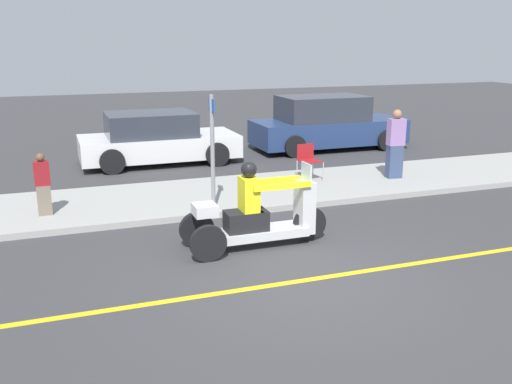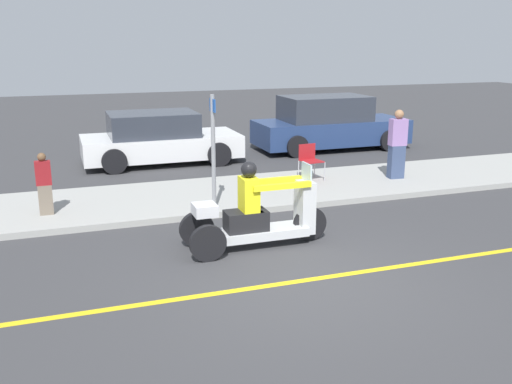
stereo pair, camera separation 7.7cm
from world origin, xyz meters
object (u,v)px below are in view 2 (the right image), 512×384
motorcycle_trike (257,217)px  street_sign (213,148)px  spectator_mid_group (397,145)px  parked_car_lot_left (329,124)px  spectator_by_tree (44,185)px  folding_chair_set_back (310,158)px  parked_car_lot_right (159,139)px

motorcycle_trike → street_sign: (-0.19, 1.93, 0.81)m
spectator_mid_group → street_sign: 4.85m
motorcycle_trike → parked_car_lot_left: size_ratio=0.52×
spectator_mid_group → street_sign: bearing=-167.7°
spectator_mid_group → parked_car_lot_left: spectator_mid_group is taller
motorcycle_trike → spectator_by_tree: (-3.26, 2.63, 0.18)m
folding_chair_set_back → motorcycle_trike: bearing=-125.9°
parked_car_lot_left → street_sign: street_sign is taller
folding_chair_set_back → street_sign: street_sign is taller
spectator_mid_group → parked_car_lot_left: 4.44m
spectator_mid_group → parked_car_lot_left: (0.43, 4.42, -0.14)m
spectator_by_tree → street_sign: 3.21m
motorcycle_trike → street_sign: 2.10m
spectator_by_tree → parked_car_lot_right: parked_car_lot_right is taller
spectator_by_tree → parked_car_lot_right: 5.30m
motorcycle_trike → parked_car_lot_right: motorcycle_trike is taller
spectator_mid_group → folding_chair_set_back: size_ratio=1.97×
motorcycle_trike → street_sign: size_ratio=1.11×
spectator_mid_group → parked_car_lot_right: 6.38m
folding_chair_set_back → street_sign: bearing=-149.8°
spectator_by_tree → parked_car_lot_left: parked_car_lot_left is taller
spectator_by_tree → folding_chair_set_back: size_ratio=1.43×
spectator_by_tree → spectator_mid_group: size_ratio=0.73×
spectator_by_tree → spectator_mid_group: spectator_mid_group is taller
folding_chair_set_back → spectator_mid_group: bearing=-15.9°
folding_chair_set_back → parked_car_lot_right: parked_car_lot_right is taller
motorcycle_trike → parked_car_lot_right: bearing=92.9°
folding_chair_set_back → spectator_by_tree: bearing=-171.3°
folding_chair_set_back → parked_car_lot_left: bearing=58.0°
parked_car_lot_left → parked_car_lot_right: bearing=-176.6°
street_sign → parked_car_lot_left: bearing=46.6°
motorcycle_trike → spectator_by_tree: 4.19m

